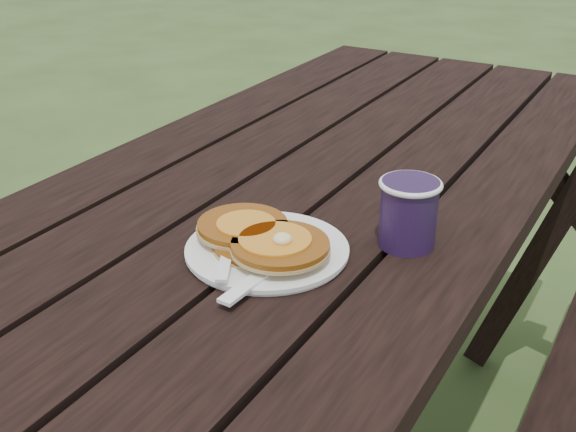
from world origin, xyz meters
The scene contains 6 objects.
picnic_table centered at (0.00, 0.00, 0.37)m, with size 1.36×1.80×0.75m.
plate centered at (0.09, -0.28, 0.76)m, with size 0.22×0.22×0.01m, color white.
pancake_stack centered at (0.08, -0.29, 0.77)m, with size 0.20×0.15×0.04m.
knife centered at (0.12, -0.34, 0.76)m, with size 0.02×0.18×0.01m, color white.
fork centered at (0.07, -0.35, 0.77)m, with size 0.03×0.16×0.01m, color white, non-canonical shape.
coffee_cup centered at (0.24, -0.16, 0.81)m, with size 0.09×0.09×0.10m.
Camera 1 is at (0.55, -1.02, 1.23)m, focal length 45.00 mm.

